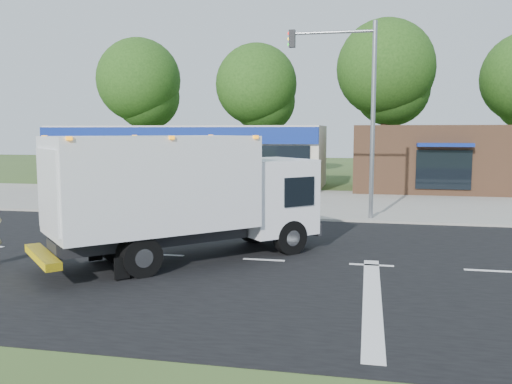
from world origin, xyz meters
TOP-DOWN VIEW (x-y plane):
  - ground at (0.00, 0.00)m, footprint 120.00×120.00m
  - road_asphalt at (0.00, 0.00)m, footprint 60.00×14.00m
  - sidewalk at (0.00, 8.20)m, footprint 60.00×2.40m
  - parking_apron at (0.00, 14.00)m, footprint 60.00×9.00m
  - lane_markings at (1.35, -1.35)m, footprint 55.20×7.00m
  - ems_box_truck at (-2.25, -0.47)m, footprint 7.45×7.34m
  - retail_strip_mall at (-9.00, 19.93)m, footprint 18.00×6.20m
  - brown_storefront at (7.00, 19.98)m, footprint 10.00×6.70m
  - traffic_signal_pole at (2.35, 7.60)m, footprint 3.51×0.25m
  - background_trees at (-0.85, 28.16)m, footprint 36.77×7.39m

SIDE VIEW (x-z plane):
  - ground at x=0.00m, z-range 0.00..0.00m
  - road_asphalt at x=0.00m, z-range -0.01..0.01m
  - parking_apron at x=0.00m, z-range 0.00..0.02m
  - lane_markings at x=1.35m, z-range 0.01..0.02m
  - sidewalk at x=0.00m, z-range 0.00..0.12m
  - brown_storefront at x=7.00m, z-range 0.00..4.00m
  - retail_strip_mall at x=-9.00m, z-range 0.01..4.01m
  - ems_box_truck at x=-2.25m, z-range 0.27..3.82m
  - traffic_signal_pole at x=2.35m, z-range 0.92..8.92m
  - background_trees at x=-0.85m, z-range 1.33..13.43m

